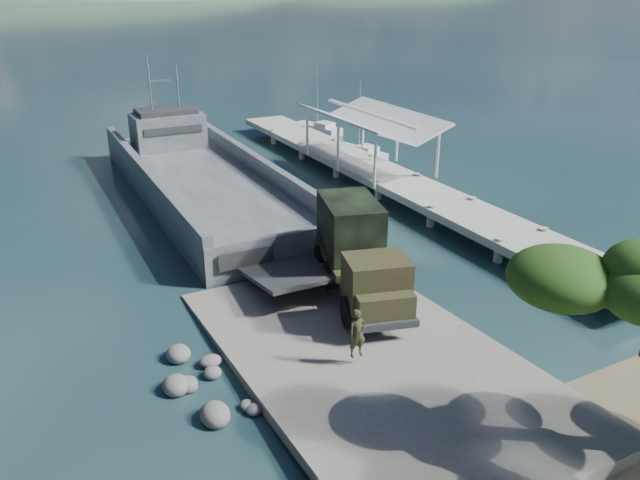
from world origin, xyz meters
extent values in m
plane|color=#1B3840|center=(0.00, 0.00, 0.00)|extent=(1400.00, 1400.00, 0.00)
cube|color=slate|center=(0.00, -1.00, 0.25)|extent=(10.00, 18.00, 0.50)
cube|color=gray|center=(13.00, 18.00, 1.00)|extent=(4.00, 44.00, 0.50)
cube|color=#3F444B|center=(0.72, 22.06, 0.41)|extent=(8.72, 27.60, 2.29)
cube|color=#3F444B|center=(-3.13, 22.12, 2.11)|extent=(1.03, 27.47, 1.19)
cube|color=#3F444B|center=(4.56, 21.99, 2.11)|extent=(1.03, 27.47, 1.19)
cube|color=#3F444B|center=(0.48, 8.42, 0.92)|extent=(8.24, 0.51, 2.38)
cube|color=#3F444B|center=(0.88, 31.21, 2.93)|extent=(5.56, 3.76, 2.75)
cube|color=#292C2E|center=(0.88, 31.21, 4.49)|extent=(4.63, 3.01, 0.37)
cylinder|color=#97999C|center=(-0.22, 31.23, 6.59)|extent=(0.15, 0.15, 4.58)
cylinder|color=#97999C|center=(1.97, 31.19, 6.13)|extent=(0.15, 0.15, 3.66)
cylinder|color=black|center=(0.40, 1.25, 1.18)|extent=(0.82, 1.43, 1.35)
cylinder|color=black|center=(2.71, 0.59, 1.18)|extent=(0.82, 1.43, 1.35)
cylinder|color=black|center=(1.37, 4.65, 1.18)|extent=(0.82, 1.43, 1.35)
cylinder|color=black|center=(3.68, 4.00, 1.18)|extent=(0.82, 1.43, 1.35)
cylinder|color=black|center=(1.94, 6.66, 1.18)|extent=(0.82, 1.43, 1.35)
cylinder|color=black|center=(4.25, 6.00, 1.18)|extent=(0.82, 1.43, 1.35)
cube|color=black|center=(2.35, 3.72, 1.33)|extent=(4.38, 8.25, 0.26)
cube|color=#25331C|center=(1.58, 1.02, 2.43)|extent=(3.08, 2.72, 2.08)
cube|color=#25331C|center=(1.24, -0.19, 1.91)|extent=(2.56, 1.56, 1.04)
cube|color=#25331C|center=(2.75, 5.13, 1.70)|extent=(3.82, 5.32, 0.36)
cube|color=black|center=(2.81, 5.33, 3.21)|extent=(3.49, 4.49, 2.61)
cube|color=#292C2E|center=(1.10, -0.69, 1.28)|extent=(2.58, 0.97, 0.31)
imported|color=#25331C|center=(-0.82, -1.45, 1.48)|extent=(0.74, 0.51, 1.95)
cube|color=silver|center=(16.00, 26.23, 0.25)|extent=(2.79, 5.79, 0.91)
cube|color=silver|center=(16.22, 25.24, 0.86)|extent=(1.74, 1.89, 0.61)
cylinder|color=#97999C|center=(16.00, 26.23, 3.54)|extent=(0.10, 0.10, 6.07)
cube|color=silver|center=(17.26, 36.32, 0.25)|extent=(3.10, 5.76, 0.91)
cube|color=silver|center=(17.54, 35.35, 0.86)|extent=(1.80, 1.94, 0.60)
cylinder|color=#97999C|center=(17.26, 36.32, 3.52)|extent=(0.10, 0.10, 6.04)
ellipsoid|color=#1A360E|center=(2.24, -7.65, 6.20)|extent=(3.10, 3.10, 1.77)
camera|label=1|loc=(-11.55, -18.75, 14.18)|focal=35.00mm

